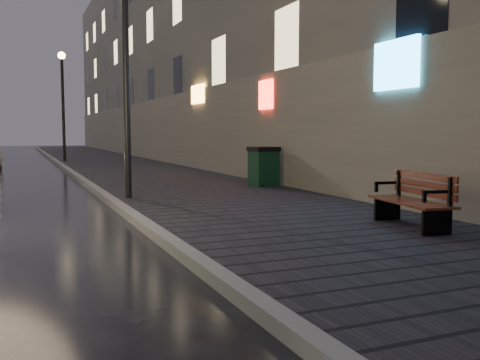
{
  "coord_description": "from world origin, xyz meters",
  "views": [
    {
      "loc": [
        -0.39,
        -5.53,
        1.57
      ],
      "look_at": [
        2.7,
        1.8,
        0.85
      ],
      "focal_mm": 40.0,
      "sensor_mm": 36.0,
      "label": 1
    }
  ],
  "objects_px": {
    "lamp_near": "(126,41)",
    "lamp_far": "(63,92)",
    "bench": "(414,200)",
    "trash_bin": "(263,166)"
  },
  "relations": [
    {
      "from": "lamp_near",
      "to": "trash_bin",
      "type": "distance_m",
      "value": 4.87
    },
    {
      "from": "lamp_far",
      "to": "lamp_near",
      "type": "bearing_deg",
      "value": -90.0
    },
    {
      "from": "lamp_far",
      "to": "trash_bin",
      "type": "xyz_separation_m",
      "value": [
        3.79,
        -14.82,
        -2.82
      ]
    },
    {
      "from": "lamp_near",
      "to": "lamp_far",
      "type": "xyz_separation_m",
      "value": [
        0.0,
        16.0,
        0.0
      ]
    },
    {
      "from": "bench",
      "to": "trash_bin",
      "type": "xyz_separation_m",
      "value": [
        0.57,
        6.44,
        0.11
      ]
    },
    {
      "from": "bench",
      "to": "trash_bin",
      "type": "relative_size",
      "value": 1.62
    },
    {
      "from": "lamp_near",
      "to": "bench",
      "type": "bearing_deg",
      "value": -58.46
    },
    {
      "from": "lamp_near",
      "to": "lamp_far",
      "type": "relative_size",
      "value": 1.0
    },
    {
      "from": "lamp_near",
      "to": "lamp_far",
      "type": "bearing_deg",
      "value": 90.0
    },
    {
      "from": "lamp_far",
      "to": "trash_bin",
      "type": "height_order",
      "value": "lamp_far"
    }
  ]
}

